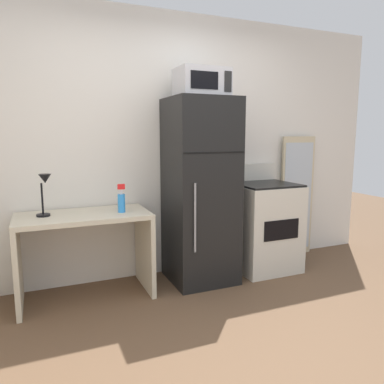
% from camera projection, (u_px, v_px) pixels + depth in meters
% --- Properties ---
extents(ground_plane, '(12.00, 12.00, 0.00)m').
position_uv_depth(ground_plane, '(254.00, 356.00, 2.39)').
color(ground_plane, brown).
extents(wall_back_white, '(5.00, 0.10, 2.60)m').
position_uv_depth(wall_back_white, '(167.00, 147.00, 3.73)').
color(wall_back_white, silver).
rests_on(wall_back_white, ground).
extents(desk, '(1.11, 0.58, 0.75)m').
position_uv_depth(desk, '(84.00, 240.00, 3.19)').
color(desk, beige).
rests_on(desk, ground).
extents(desk_lamp, '(0.14, 0.12, 0.35)m').
position_uv_depth(desk_lamp, '(44.00, 188.00, 3.02)').
color(desk_lamp, black).
rests_on(desk_lamp, desk).
extents(spray_bottle, '(0.06, 0.06, 0.25)m').
position_uv_depth(spray_bottle, '(121.00, 201.00, 3.20)').
color(spray_bottle, '#2D8CEA').
rests_on(spray_bottle, desk).
extents(refrigerator, '(0.60, 0.64, 1.76)m').
position_uv_depth(refrigerator, '(200.00, 192.00, 3.54)').
color(refrigerator, black).
rests_on(refrigerator, ground).
extents(microwave, '(0.46, 0.35, 0.26)m').
position_uv_depth(microwave, '(202.00, 83.00, 3.36)').
color(microwave, '#B7B7BC').
rests_on(microwave, refrigerator).
extents(oven_range, '(0.63, 0.61, 1.10)m').
position_uv_depth(oven_range, '(264.00, 226.00, 3.89)').
color(oven_range, beige).
rests_on(oven_range, ground).
extents(leaning_mirror, '(0.44, 0.03, 1.40)m').
position_uv_depth(leaning_mirror, '(297.00, 196.00, 4.33)').
color(leaning_mirror, '#C6B793').
rests_on(leaning_mirror, ground).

